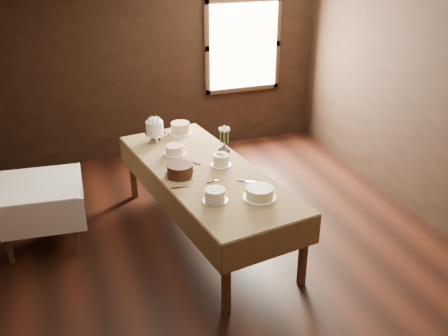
{
  "coord_description": "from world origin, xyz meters",
  "views": [
    {
      "loc": [
        -1.66,
        -4.45,
        3.32
      ],
      "look_at": [
        0.0,
        0.2,
        0.95
      ],
      "focal_mm": 40.94,
      "sensor_mm": 36.0,
      "label": 1
    }
  ],
  "objects_px": {
    "cake_swirl": "(215,196)",
    "display_table": "(205,175)",
    "cake_meringue": "(155,132)",
    "side_table": "(39,191)",
    "cake_lattice": "(175,150)",
    "flower_vase": "(224,150)",
    "cake_server_d": "(219,152)",
    "cake_flowers": "(221,160)",
    "cake_cream": "(260,193)",
    "cake_server_a": "(220,179)",
    "cake_server_e": "(187,187)",
    "cake_server_c": "(189,161)",
    "cake_chocolate": "(180,170)",
    "cake_speckled": "(180,128)",
    "cake_server_b": "(252,182)"
  },
  "relations": [
    {
      "from": "cake_swirl",
      "to": "display_table",
      "type": "bearing_deg",
      "value": 79.87
    },
    {
      "from": "cake_meringue",
      "to": "side_table",
      "type": "bearing_deg",
      "value": -160.93
    },
    {
      "from": "cake_lattice",
      "to": "flower_vase",
      "type": "distance_m",
      "value": 0.59
    },
    {
      "from": "cake_swirl",
      "to": "cake_server_d",
      "type": "distance_m",
      "value": 1.2
    },
    {
      "from": "cake_flowers",
      "to": "cake_cream",
      "type": "distance_m",
      "value": 0.85
    },
    {
      "from": "cake_meringue",
      "to": "cake_server_a",
      "type": "xyz_separation_m",
      "value": [
        0.42,
        -1.27,
        -0.12
      ]
    },
    {
      "from": "side_table",
      "to": "cake_server_e",
      "type": "xyz_separation_m",
      "value": [
        1.46,
        -0.83,
        0.2
      ]
    },
    {
      "from": "cake_meringue",
      "to": "cake_swirl",
      "type": "height_order",
      "value": "cake_meringue"
    },
    {
      "from": "cake_server_d",
      "to": "cake_cream",
      "type": "bearing_deg",
      "value": -143.36
    },
    {
      "from": "side_table",
      "to": "cake_lattice",
      "type": "xyz_separation_m",
      "value": [
        1.56,
        0.03,
        0.24
      ]
    },
    {
      "from": "cake_swirl",
      "to": "cake_server_c",
      "type": "height_order",
      "value": "cake_swirl"
    },
    {
      "from": "side_table",
      "to": "cake_chocolate",
      "type": "relative_size",
      "value": 2.48
    },
    {
      "from": "display_table",
      "to": "cake_meringue",
      "type": "relative_size",
      "value": 10.57
    },
    {
      "from": "cake_speckled",
      "to": "flower_vase",
      "type": "xyz_separation_m",
      "value": [
        0.3,
        -0.86,
        0.01
      ]
    },
    {
      "from": "cake_server_c",
      "to": "flower_vase",
      "type": "distance_m",
      "value": 0.45
    },
    {
      "from": "cake_server_a",
      "to": "cake_server_d",
      "type": "height_order",
      "value": "same"
    },
    {
      "from": "cake_chocolate",
      "to": "cake_server_e",
      "type": "height_order",
      "value": "cake_chocolate"
    },
    {
      "from": "cake_meringue",
      "to": "cake_speckled",
      "type": "bearing_deg",
      "value": 23.39
    },
    {
      "from": "cake_lattice",
      "to": "cake_swirl",
      "type": "distance_m",
      "value": 1.24
    },
    {
      "from": "cake_meringue",
      "to": "cake_flowers",
      "type": "bearing_deg",
      "value": -60.52
    },
    {
      "from": "cake_meringue",
      "to": "cake_server_d",
      "type": "bearing_deg",
      "value": -42.33
    },
    {
      "from": "cake_server_b",
      "to": "cake_server_d",
      "type": "relative_size",
      "value": 1.0
    },
    {
      "from": "cake_lattice",
      "to": "cake_swirl",
      "type": "bearing_deg",
      "value": -86.16
    },
    {
      "from": "side_table",
      "to": "cake_server_c",
      "type": "bearing_deg",
      "value": -7.84
    },
    {
      "from": "cake_server_a",
      "to": "cake_server_e",
      "type": "xyz_separation_m",
      "value": [
        -0.39,
        -0.05,
        0.0
      ]
    },
    {
      "from": "side_table",
      "to": "cake_speckled",
      "type": "xyz_separation_m",
      "value": [
        1.8,
        0.66,
        0.26
      ]
    },
    {
      "from": "cake_server_e",
      "to": "cake_chocolate",
      "type": "bearing_deg",
      "value": 94.07
    },
    {
      "from": "cake_flowers",
      "to": "flower_vase",
      "type": "distance_m",
      "value": 0.28
    },
    {
      "from": "cake_lattice",
      "to": "cake_server_c",
      "type": "xyz_separation_m",
      "value": [
        0.1,
        -0.25,
        -0.04
      ]
    },
    {
      "from": "cake_flowers",
      "to": "cake_server_e",
      "type": "xyz_separation_m",
      "value": [
        -0.51,
        -0.37,
        -0.06
      ]
    },
    {
      "from": "cake_server_a",
      "to": "cake_server_b",
      "type": "bearing_deg",
      "value": -44.78
    },
    {
      "from": "cake_chocolate",
      "to": "flower_vase",
      "type": "height_order",
      "value": "flower_vase"
    },
    {
      "from": "cake_server_e",
      "to": "flower_vase",
      "type": "relative_size",
      "value": 1.6
    },
    {
      "from": "display_table",
      "to": "cake_meringue",
      "type": "bearing_deg",
      "value": 108.77
    },
    {
      "from": "cake_server_c",
      "to": "cake_server_d",
      "type": "height_order",
      "value": "same"
    },
    {
      "from": "side_table",
      "to": "cake_cream",
      "type": "bearing_deg",
      "value": -31.95
    },
    {
      "from": "cake_server_d",
      "to": "side_table",
      "type": "bearing_deg",
      "value": 124.02
    },
    {
      "from": "cake_server_a",
      "to": "cake_swirl",
      "type": "bearing_deg",
      "value": -130.49
    },
    {
      "from": "cake_server_c",
      "to": "cake_server_d",
      "type": "xyz_separation_m",
      "value": [
        0.42,
        0.14,
        0.0
      ]
    },
    {
      "from": "cake_speckled",
      "to": "cake_server_c",
      "type": "relative_size",
      "value": 1.38
    },
    {
      "from": "cake_flowers",
      "to": "cake_server_b",
      "type": "xyz_separation_m",
      "value": [
        0.18,
        -0.49,
        -0.06
      ]
    },
    {
      "from": "cake_meringue",
      "to": "cake_swirl",
      "type": "relative_size",
      "value": 0.96
    },
    {
      "from": "cake_meringue",
      "to": "cake_server_d",
      "type": "height_order",
      "value": "cake_meringue"
    },
    {
      "from": "cake_chocolate",
      "to": "cake_server_a",
      "type": "bearing_deg",
      "value": -31.1
    },
    {
      "from": "cake_flowers",
      "to": "cake_server_a",
      "type": "height_order",
      "value": "cake_flowers"
    },
    {
      "from": "cake_flowers",
      "to": "cake_server_a",
      "type": "relative_size",
      "value": 0.96
    },
    {
      "from": "cake_server_e",
      "to": "cake_cream",
      "type": "bearing_deg",
      "value": -31.14
    },
    {
      "from": "cake_server_a",
      "to": "cake_server_b",
      "type": "relative_size",
      "value": 1.0
    },
    {
      "from": "cake_server_c",
      "to": "cake_meringue",
      "type": "bearing_deg",
      "value": -20.56
    },
    {
      "from": "side_table",
      "to": "cake_chocolate",
      "type": "distance_m",
      "value": 1.59
    }
  ]
}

